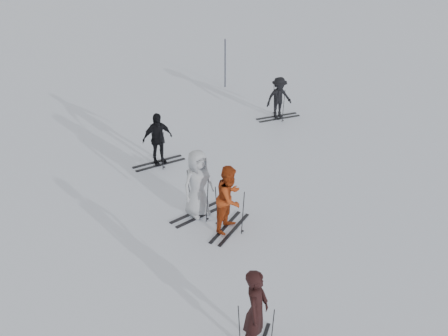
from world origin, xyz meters
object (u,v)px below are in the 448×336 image
at_px(skier_near_dark, 256,312).
at_px(piste_marker, 225,63).
at_px(skier_red, 230,199).
at_px(skier_uphill_far, 279,98).
at_px(skier_grey, 198,184).
at_px(skier_uphill_left, 157,139).

relative_size(skier_near_dark, piste_marker, 0.89).
relative_size(skier_red, skier_uphill_far, 1.17).
xyz_separation_m(skier_grey, skier_uphill_far, (-1.01, 7.52, -0.18)).
height_order(skier_uphill_left, piste_marker, piste_marker).
height_order(skier_red, piste_marker, piste_marker).
relative_size(skier_uphill_far, piste_marker, 0.75).
xyz_separation_m(skier_red, skier_uphill_left, (-3.96, 2.16, -0.06)).
bearing_deg(skier_uphill_far, skier_uphill_left, -160.27).
height_order(skier_uphill_far, piste_marker, piste_marker).
bearing_deg(skier_uphill_left, skier_red, -89.04).
bearing_deg(piste_marker, skier_red, -59.45).
bearing_deg(skier_uphill_left, skier_grey, -95.35).
xyz_separation_m(skier_red, piste_marker, (-5.74, 9.73, 0.13)).
distance_m(skier_near_dark, piste_marker, 15.65).
bearing_deg(piste_marker, skier_uphill_left, -76.76).
relative_size(skier_red, piste_marker, 0.88).
xyz_separation_m(skier_near_dark, skier_uphill_far, (-4.74, 11.23, -0.16)).
xyz_separation_m(skier_grey, piste_marker, (-4.61, 9.54, 0.09)).
bearing_deg(skier_uphill_left, skier_near_dark, -101.32).
relative_size(skier_near_dark, skier_red, 1.02).
relative_size(skier_near_dark, skier_uphill_left, 1.09).
bearing_deg(skier_red, piste_marker, 28.23).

